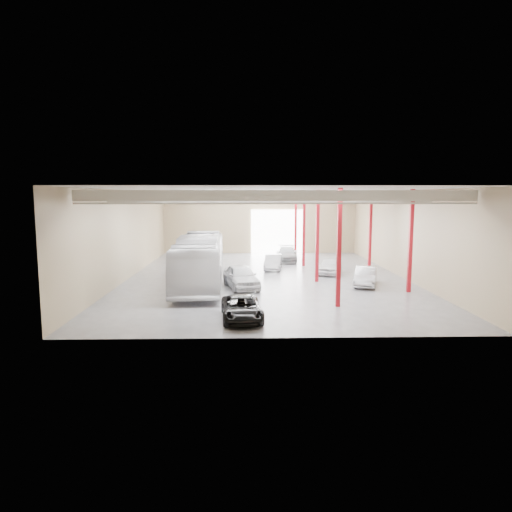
{
  "coord_description": "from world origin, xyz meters",
  "views": [
    {
      "loc": [
        -1.72,
        -36.43,
        6.52
      ],
      "look_at": [
        -0.91,
        -3.51,
        2.2
      ],
      "focal_mm": 32.0,
      "sensor_mm": 36.0,
      "label": 1
    }
  ],
  "objects_px": {
    "car_row_a": "(241,276)",
    "car_right_near": "(366,276)",
    "coach_bus": "(200,261)",
    "car_row_b": "(273,262)",
    "car_row_c": "(287,254)",
    "black_sedan": "(242,308)",
    "car_right_far": "(330,266)"
  },
  "relations": [
    {
      "from": "car_row_c",
      "to": "coach_bus",
      "type": "bearing_deg",
      "value": -115.77
    },
    {
      "from": "car_row_b",
      "to": "car_right_near",
      "type": "height_order",
      "value": "car_right_near"
    },
    {
      "from": "car_right_near",
      "to": "car_right_far",
      "type": "height_order",
      "value": "car_right_far"
    },
    {
      "from": "coach_bus",
      "to": "car_right_far",
      "type": "relative_size",
      "value": 3.28
    },
    {
      "from": "coach_bus",
      "to": "car_row_b",
      "type": "bearing_deg",
      "value": 49.57
    },
    {
      "from": "coach_bus",
      "to": "car_right_far",
      "type": "height_order",
      "value": "coach_bus"
    },
    {
      "from": "coach_bus",
      "to": "car_row_c",
      "type": "relative_size",
      "value": 2.66
    },
    {
      "from": "car_row_c",
      "to": "car_right_far",
      "type": "relative_size",
      "value": 1.24
    },
    {
      "from": "black_sedan",
      "to": "car_row_c",
      "type": "distance_m",
      "value": 22.38
    },
    {
      "from": "car_row_a",
      "to": "car_right_near",
      "type": "bearing_deg",
      "value": -10.18
    },
    {
      "from": "car_row_a",
      "to": "car_right_far",
      "type": "height_order",
      "value": "car_row_a"
    },
    {
      "from": "car_row_b",
      "to": "black_sedan",
      "type": "bearing_deg",
      "value": -91.46
    },
    {
      "from": "black_sedan",
      "to": "car_row_c",
      "type": "height_order",
      "value": "car_row_c"
    },
    {
      "from": "car_right_near",
      "to": "coach_bus",
      "type": "bearing_deg",
      "value": -162.58
    },
    {
      "from": "coach_bus",
      "to": "car_row_c",
      "type": "bearing_deg",
      "value": 57.02
    },
    {
      "from": "car_row_b",
      "to": "car_row_c",
      "type": "distance_m",
      "value": 5.47
    },
    {
      "from": "car_row_a",
      "to": "car_row_c",
      "type": "relative_size",
      "value": 0.96
    },
    {
      "from": "coach_bus",
      "to": "car_row_c",
      "type": "xyz_separation_m",
      "value": [
        7.52,
        12.58,
        -1.14
      ]
    },
    {
      "from": "black_sedan",
      "to": "car_right_far",
      "type": "height_order",
      "value": "car_right_far"
    },
    {
      "from": "car_row_a",
      "to": "car_row_c",
      "type": "distance_m",
      "value": 14.14
    },
    {
      "from": "black_sedan",
      "to": "car_right_far",
      "type": "relative_size",
      "value": 1.1
    },
    {
      "from": "car_row_b",
      "to": "car_row_c",
      "type": "relative_size",
      "value": 0.8
    },
    {
      "from": "car_row_a",
      "to": "car_row_c",
      "type": "xyz_separation_m",
      "value": [
        4.5,
        13.4,
        -0.1
      ]
    },
    {
      "from": "black_sedan",
      "to": "coach_bus",
      "type": "bearing_deg",
      "value": 103.81
    },
    {
      "from": "black_sedan",
      "to": "car_row_b",
      "type": "relative_size",
      "value": 1.1
    },
    {
      "from": "car_row_c",
      "to": "car_right_near",
      "type": "height_order",
      "value": "car_row_c"
    },
    {
      "from": "black_sedan",
      "to": "car_row_c",
      "type": "bearing_deg",
      "value": 74.05
    },
    {
      "from": "coach_bus",
      "to": "car_row_b",
      "type": "distance_m",
      "value": 9.48
    },
    {
      "from": "car_row_a",
      "to": "car_right_near",
      "type": "xyz_separation_m",
      "value": [
        9.15,
        0.65,
        -0.13
      ]
    },
    {
      "from": "coach_bus",
      "to": "car_row_c",
      "type": "height_order",
      "value": "coach_bus"
    },
    {
      "from": "coach_bus",
      "to": "black_sedan",
      "type": "distance_m",
      "value": 9.94
    },
    {
      "from": "black_sedan",
      "to": "car_row_a",
      "type": "xyz_separation_m",
      "value": [
        -0.1,
        8.54,
        0.21
      ]
    }
  ]
}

